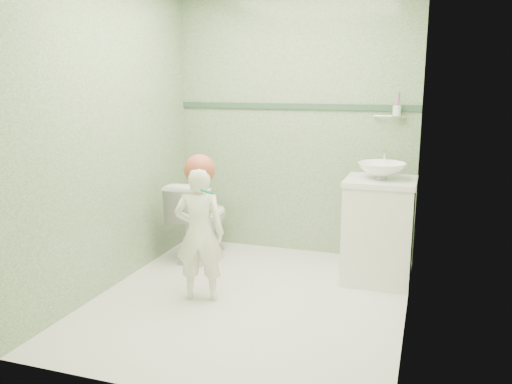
% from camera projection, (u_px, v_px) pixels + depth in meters
% --- Properties ---
extents(ground, '(2.50, 2.50, 0.00)m').
position_uv_depth(ground, '(250.00, 300.00, 3.84)').
color(ground, white).
rests_on(ground, ground).
extents(room_shell, '(2.50, 2.54, 2.40)m').
position_uv_depth(room_shell, '(249.00, 137.00, 3.59)').
color(room_shell, gray).
rests_on(room_shell, ground).
extents(trim_stripe, '(2.20, 0.02, 0.05)m').
position_uv_depth(trim_stripe, '(294.00, 106.00, 4.71)').
color(trim_stripe, '#34543F').
rests_on(trim_stripe, room_shell).
extents(vanity, '(0.52, 0.50, 0.80)m').
position_uv_depth(vanity, '(378.00, 232.00, 4.15)').
color(vanity, white).
rests_on(vanity, ground).
extents(counter, '(0.54, 0.52, 0.04)m').
position_uv_depth(counter, '(381.00, 181.00, 4.06)').
color(counter, white).
rests_on(counter, vanity).
extents(basin, '(0.37, 0.37, 0.13)m').
position_uv_depth(basin, '(382.00, 171.00, 4.04)').
color(basin, white).
rests_on(basin, counter).
extents(faucet, '(0.03, 0.13, 0.18)m').
position_uv_depth(faucet, '(384.00, 157.00, 4.20)').
color(faucet, silver).
rests_on(faucet, counter).
extents(cup_holder, '(0.26, 0.07, 0.21)m').
position_uv_depth(cup_holder, '(396.00, 111.00, 4.38)').
color(cup_holder, silver).
rests_on(cup_holder, room_shell).
extents(toilet, '(0.41, 0.70, 0.71)m').
position_uv_depth(toilet, '(201.00, 218.00, 4.73)').
color(toilet, white).
rests_on(toilet, ground).
extents(toddler, '(0.41, 0.32, 0.99)m').
position_uv_depth(toddler, '(200.00, 234.00, 3.77)').
color(toddler, white).
rests_on(toddler, ground).
extents(hair_cap, '(0.22, 0.22, 0.22)m').
position_uv_depth(hair_cap, '(200.00, 170.00, 3.69)').
color(hair_cap, '#A64B32').
rests_on(hair_cap, toddler).
extents(teal_toothbrush, '(0.11, 0.14, 0.08)m').
position_uv_depth(teal_toothbrush, '(206.00, 191.00, 3.57)').
color(teal_toothbrush, '#048357').
rests_on(teal_toothbrush, toddler).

